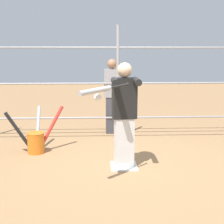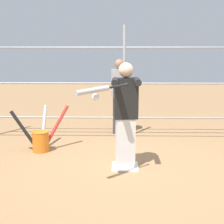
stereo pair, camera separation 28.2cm
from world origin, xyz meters
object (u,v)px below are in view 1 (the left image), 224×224
(bystander_behind_fence, at_px, (112,95))
(batter, at_px, (124,112))
(softball_in_flight, at_px, (98,98))
(bat_bucket, at_px, (36,140))
(baseball_bat_swinging, at_px, (100,90))

(bystander_behind_fence, bearing_deg, batter, 92.76)
(bystander_behind_fence, bearing_deg, softball_in_flight, 83.76)
(bat_bucket, distance_m, bystander_behind_fence, 1.95)
(bat_bucket, bearing_deg, softball_in_flight, 126.93)
(softball_in_flight, height_order, bat_bucket, softball_in_flight)
(baseball_bat_swinging, height_order, softball_in_flight, baseball_bat_swinging)
(baseball_bat_swinging, bearing_deg, bystander_behind_fence, -95.61)
(batter, relative_size, softball_in_flight, 16.54)
(bystander_behind_fence, bearing_deg, baseball_bat_swinging, 84.39)
(batter, distance_m, bat_bucket, 1.78)
(bat_bucket, bearing_deg, bystander_behind_fence, -138.13)
(batter, bearing_deg, softball_in_flight, 59.93)
(softball_in_flight, relative_size, bystander_behind_fence, 0.06)
(softball_in_flight, relative_size, bat_bucket, 0.10)
(baseball_bat_swinging, distance_m, softball_in_flight, 0.12)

